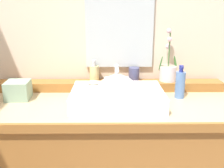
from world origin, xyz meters
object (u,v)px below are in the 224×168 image
(tissue_box, at_px, (18,90))
(tumbler_cup, at_px, (133,74))
(potted_plant, at_px, (167,70))
(sink_basin, at_px, (117,97))
(soap_dispenser, at_px, (94,72))
(lotion_bottle, at_px, (180,84))
(soap_bar, at_px, (93,82))

(tissue_box, bearing_deg, tumbler_cup, 14.10)
(potted_plant, bearing_deg, sink_basin, -140.52)
(soap_dispenser, bearing_deg, sink_basin, -63.19)
(soap_dispenser, relative_size, lotion_bottle, 0.70)
(soap_bar, bearing_deg, soap_dispenser, 90.94)
(sink_basin, relative_size, soap_dispenser, 3.65)
(lotion_bottle, distance_m, tissue_box, 0.92)
(soap_bar, bearing_deg, lotion_bottle, -0.45)
(potted_plant, xyz_separation_m, tumbler_cup, (-0.21, -0.01, -0.02))
(lotion_bottle, relative_size, tissue_box, 1.47)
(lotion_bottle, bearing_deg, potted_plant, 102.39)
(potted_plant, bearing_deg, soap_dispenser, 179.59)
(tumbler_cup, xyz_separation_m, tissue_box, (-0.67, -0.17, -0.05))
(tissue_box, bearing_deg, potted_plant, 11.28)
(soap_dispenser, relative_size, tissue_box, 1.03)
(sink_basin, height_order, soap_dispenser, sink_basin)
(sink_basin, xyz_separation_m, soap_dispenser, (-0.14, 0.27, 0.07))
(potted_plant, bearing_deg, soap_bar, -160.45)
(tumbler_cup, bearing_deg, tissue_box, -165.90)
(tumbler_cup, height_order, tissue_box, tumbler_cup)
(tumbler_cup, distance_m, lotion_bottle, 0.30)
(potted_plant, xyz_separation_m, lotion_bottle, (0.04, -0.17, -0.04))
(sink_basin, bearing_deg, potted_plant, 39.48)
(soap_bar, xyz_separation_m, soap_dispenser, (-0.00, 0.17, 0.02))
(soap_bar, bearing_deg, tissue_box, -178.20)
(soap_bar, xyz_separation_m, lotion_bottle, (0.49, -0.00, -0.01))
(soap_dispenser, height_order, tumbler_cup, soap_dispenser)
(tumbler_cup, bearing_deg, lotion_bottle, -32.49)
(soap_bar, xyz_separation_m, potted_plant, (0.46, 0.16, 0.03))
(soap_bar, relative_size, potted_plant, 0.22)
(sink_basin, distance_m, tumbler_cup, 0.29)
(sink_basin, bearing_deg, tumbler_cup, 66.74)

